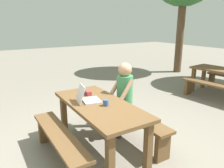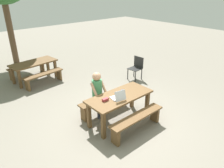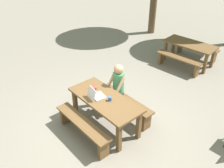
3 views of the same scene
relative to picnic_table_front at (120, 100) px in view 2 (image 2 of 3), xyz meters
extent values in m
plane|color=gray|center=(0.00, 0.00, -0.65)|extent=(30.00, 30.00, 0.00)
cube|color=brown|center=(0.00, 0.00, 0.10)|extent=(1.77, 0.78, 0.05)
cube|color=brown|center=(-0.78, -0.29, -0.29)|extent=(0.09, 0.09, 0.73)
cube|color=brown|center=(0.78, -0.29, -0.29)|extent=(0.09, 0.09, 0.73)
cube|color=brown|center=(-0.78, 0.29, -0.29)|extent=(0.09, 0.09, 0.73)
cube|color=brown|center=(0.78, 0.29, -0.29)|extent=(0.09, 0.09, 0.73)
cube|color=brown|center=(0.00, -0.63, -0.21)|extent=(1.62, 0.30, 0.05)
cube|color=brown|center=(-0.71, -0.63, -0.44)|extent=(0.08, 0.24, 0.42)
cube|color=brown|center=(0.71, -0.63, -0.44)|extent=(0.08, 0.24, 0.42)
cube|color=brown|center=(0.00, 0.63, -0.21)|extent=(1.62, 0.30, 0.05)
cube|color=brown|center=(-0.71, 0.63, -0.44)|extent=(0.08, 0.24, 0.42)
cube|color=brown|center=(0.71, 0.63, -0.44)|extent=(0.08, 0.24, 0.42)
cube|color=silver|center=(-0.15, -0.05, 0.13)|extent=(0.34, 0.30, 0.02)
cube|color=silver|center=(-0.18, -0.22, 0.26)|extent=(0.31, 0.14, 0.24)
cube|color=black|center=(-0.18, -0.21, 0.27)|extent=(0.28, 0.12, 0.22)
cube|color=#993338|center=(-0.46, 0.03, 0.16)|extent=(0.16, 0.08, 0.07)
cylinder|color=#335693|center=(0.13, 0.04, 0.17)|extent=(0.08, 0.08, 0.09)
cylinder|color=#333847|center=(-0.34, 0.45, -0.42)|extent=(0.10, 0.10, 0.47)
cylinder|color=#333847|center=(-0.16, 0.45, -0.42)|extent=(0.10, 0.10, 0.47)
cube|color=#333847|center=(-0.25, 0.54, -0.15)|extent=(0.28, 0.28, 0.12)
cylinder|color=#3F8C59|center=(-0.25, 0.63, 0.16)|extent=(0.27, 0.27, 0.52)
cylinder|color=tan|center=(-0.41, 0.53, 0.18)|extent=(0.07, 0.32, 0.41)
cylinder|color=tan|center=(-0.09, 0.53, 0.18)|extent=(0.07, 0.32, 0.41)
sphere|color=tan|center=(-0.25, 0.63, 0.52)|extent=(0.23, 0.23, 0.23)
cube|color=#262626|center=(2.37, 1.66, -0.21)|extent=(0.47, 0.47, 0.02)
cube|color=#262626|center=(2.58, 1.68, 0.01)|extent=(0.05, 0.44, 0.42)
cylinder|color=#262626|center=(2.16, 1.84, -0.44)|extent=(0.04, 0.04, 0.43)
cylinder|color=#262626|center=(2.19, 1.46, -0.44)|extent=(0.04, 0.04, 0.43)
cylinder|color=#262626|center=(2.54, 1.87, -0.44)|extent=(0.04, 0.04, 0.43)
cylinder|color=#262626|center=(2.57, 1.49, -0.44)|extent=(0.04, 0.04, 0.43)
cube|color=brown|center=(-0.57, 4.13, 0.05)|extent=(1.73, 0.92, 0.05)
cube|color=brown|center=(-1.27, 3.78, -0.31)|extent=(0.10, 0.10, 0.68)
cube|color=brown|center=(0.18, 3.93, -0.31)|extent=(0.10, 0.10, 0.68)
cube|color=brown|center=(-1.33, 4.33, -0.31)|extent=(0.10, 0.10, 0.68)
cube|color=brown|center=(0.13, 4.48, -0.31)|extent=(0.10, 0.10, 0.68)
cube|color=brown|center=(-0.51, 3.50, -0.22)|extent=(1.52, 0.45, 0.05)
cube|color=brown|center=(-1.15, 3.44, -0.45)|extent=(0.10, 0.25, 0.41)
cube|color=brown|center=(0.14, 3.57, -0.45)|extent=(0.10, 0.25, 0.41)
cube|color=brown|center=(-0.64, 4.76, -0.22)|extent=(1.52, 0.45, 0.05)
cube|color=brown|center=(-1.28, 4.69, -0.45)|extent=(0.10, 0.25, 0.41)
cube|color=brown|center=(0.01, 4.82, -0.45)|extent=(0.10, 0.25, 0.41)
cylinder|color=brown|center=(-0.42, 6.74, 0.88)|extent=(0.26, 0.26, 3.06)
camera|label=1|loc=(2.66, -1.42, 1.27)|focal=34.77mm
camera|label=2|loc=(-3.32, -3.49, 2.70)|focal=34.01mm
camera|label=3|loc=(3.39, -2.75, 3.29)|focal=39.34mm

